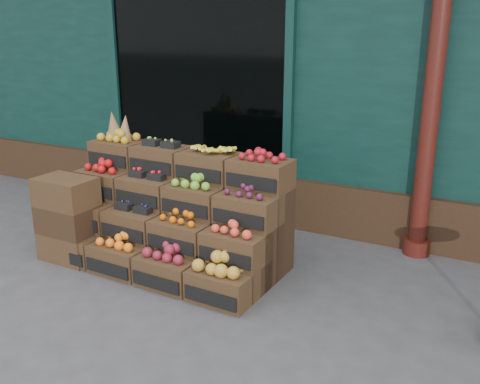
% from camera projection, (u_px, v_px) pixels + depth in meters
% --- Properties ---
extents(ground, '(60.00, 60.00, 0.00)m').
position_uv_depth(ground, '(222.00, 313.00, 4.50)').
color(ground, '#424244').
rests_on(ground, ground).
extents(shop_facade, '(12.00, 6.24, 4.80)m').
position_uv_depth(shop_facade, '(389.00, 20.00, 8.08)').
color(shop_facade, black).
rests_on(shop_facade, ground).
extents(crate_display, '(2.34, 1.18, 1.44)m').
position_uv_depth(crate_display, '(172.00, 220.00, 5.39)').
color(crate_display, '#3F2B19').
rests_on(crate_display, ground).
extents(spare_crates, '(0.58, 0.40, 0.87)m').
position_uv_depth(spare_crates, '(68.00, 219.00, 5.44)').
color(spare_crates, '#3F2B19').
rests_on(spare_crates, ground).
extents(shopkeeper, '(0.88, 0.73, 2.07)m').
position_uv_depth(shopkeeper, '(227.00, 123.00, 7.33)').
color(shopkeeper, '#1D6829').
rests_on(shopkeeper, ground).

